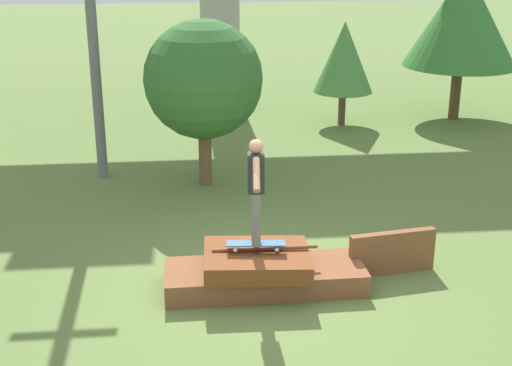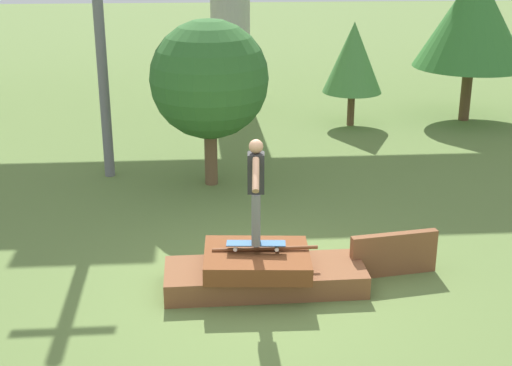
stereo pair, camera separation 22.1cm
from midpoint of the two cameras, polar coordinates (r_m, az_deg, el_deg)
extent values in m
plane|color=olive|center=(10.02, 0.06, -8.37)|extent=(80.00, 80.00, 0.00)
cube|color=brown|center=(9.94, 0.06, -7.55)|extent=(2.77, 0.99, 0.32)
cube|color=brown|center=(9.77, -0.59, -6.19)|extent=(1.48, 1.15, 0.28)
cylinder|color=brown|center=(9.75, 0.07, -5.28)|extent=(1.45, 0.05, 0.05)
cube|color=brown|center=(10.45, 10.23, -5.50)|extent=(1.30, 0.33, 0.64)
cube|color=#23517F|center=(9.65, -0.66, -4.85)|extent=(0.81, 0.26, 0.01)
cylinder|color=silver|center=(9.75, 0.99, -4.93)|extent=(0.06, 0.03, 0.05)
cylinder|color=silver|center=(9.61, 1.02, -5.33)|extent=(0.06, 0.03, 0.05)
cylinder|color=silver|center=(9.75, -2.31, -4.95)|extent=(0.06, 0.03, 0.05)
cylinder|color=silver|center=(9.60, -2.33, -5.36)|extent=(0.06, 0.03, 0.05)
cylinder|color=slate|center=(9.58, -0.67, -2.60)|extent=(0.12, 0.12, 0.74)
cylinder|color=slate|center=(9.42, -0.67, -3.00)|extent=(0.12, 0.12, 0.74)
cube|color=black|center=(9.28, -0.68, 0.82)|extent=(0.24, 0.23, 0.53)
sphere|color=#A37556|center=(9.17, -0.69, 2.94)|extent=(0.19, 0.19, 0.19)
cylinder|color=#A37556|center=(9.56, -0.70, 1.92)|extent=(0.13, 0.49, 0.36)
cylinder|color=#A37556|center=(8.95, -0.67, 0.66)|extent=(0.13, 0.49, 0.36)
cylinder|color=slate|center=(13.96, -13.56, 13.54)|extent=(0.20, 0.20, 6.67)
cylinder|color=brown|center=(18.18, 6.54, 5.98)|extent=(0.18, 0.18, 0.85)
cone|color=#4C8E42|center=(17.92, 6.70, 9.99)|extent=(1.47, 1.47, 1.73)
cylinder|color=brown|center=(13.77, -4.54, 2.11)|extent=(0.25, 0.25, 1.12)
sphere|color=#336B2D|center=(13.39, -4.71, 8.26)|extent=(2.23, 2.23, 2.23)
cylinder|color=brown|center=(19.27, 15.35, 7.00)|extent=(0.27, 0.27, 1.39)
cone|color=#387A33|center=(18.96, 15.88, 12.64)|extent=(2.85, 2.85, 2.44)
camera|label=1|loc=(0.11, -90.68, -0.24)|focal=50.00mm
camera|label=2|loc=(0.11, 89.32, 0.24)|focal=50.00mm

